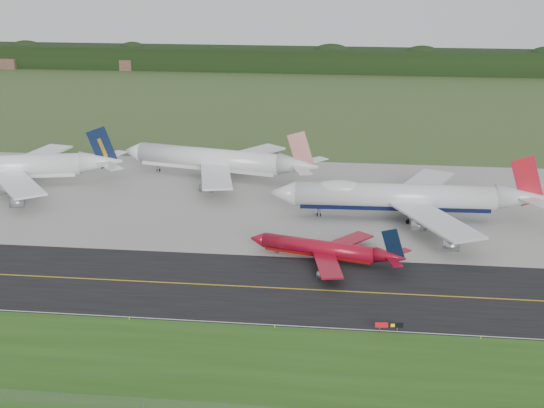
{
  "coord_description": "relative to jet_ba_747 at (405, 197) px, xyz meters",
  "views": [
    {
      "loc": [
        11.44,
        -140.05,
        64.18
      ],
      "look_at": [
        -7.11,
        22.0,
        8.71
      ],
      "focal_mm": 50.0,
      "sensor_mm": 36.0,
      "label": 1
    }
  ],
  "objects": [
    {
      "name": "taxiway",
      "position": [
        -23.8,
        -43.52,
        -5.82
      ],
      "size": [
        400.0,
        32.0,
        0.02
      ],
      "primitive_type": "cube",
      "color": "black",
      "rests_on": "ground"
    },
    {
      "name": "jet_navy_gold",
      "position": [
        -109.29,
        15.76,
        -0.4
      ],
      "size": [
        63.49,
        54.34,
        16.52
      ],
      "color": "white",
      "rests_on": "ground"
    },
    {
      "name": "jet_red_737",
      "position": [
        -17.79,
        -28.54,
        -3.23
      ],
      "size": [
        34.42,
        27.51,
        9.4
      ],
      "color": "maroon",
      "rests_on": "ground"
    },
    {
      "name": "grass_verge",
      "position": [
        -23.8,
        -74.52,
        -5.82
      ],
      "size": [
        400.0,
        30.0,
        0.01
      ],
      "primitive_type": "cube",
      "color": "#254C16",
      "rests_on": "ground"
    },
    {
      "name": "horizon_treeline",
      "position": [
        -23.8,
        234.24,
        -0.35
      ],
      "size": [
        700.0,
        25.0,
        12.0
      ],
      "color": "black",
      "rests_on": "ground"
    },
    {
      "name": "taxiway_edge_line",
      "position": [
        -23.8,
        -59.02,
        -5.8
      ],
      "size": [
        400.0,
        0.25,
        0.0
      ],
      "primitive_type": "cube",
      "color": "silver",
      "rests_on": "taxiway"
    },
    {
      "name": "jet_ba_747",
      "position": [
        0.0,
        0.0,
        0.0
      ],
      "size": [
        68.01,
        56.39,
        17.12
      ],
      "color": "silver",
      "rests_on": "ground"
    },
    {
      "name": "taxiway_centreline",
      "position": [
        -23.8,
        -43.52,
        -5.8
      ],
      "size": [
        400.0,
        0.4,
        0.0
      ],
      "primitive_type": "cube",
      "color": "gold",
      "rests_on": "taxiway"
    },
    {
      "name": "ground",
      "position": [
        -23.8,
        -39.52,
        -5.83
      ],
      "size": [
        600.0,
        600.0,
        0.0
      ],
      "primitive_type": "plane",
      "color": "#375427",
      "rests_on": "ground"
    },
    {
      "name": "apron",
      "position": [
        -23.8,
        11.48,
        -5.82
      ],
      "size": [
        400.0,
        78.0,
        0.01
      ],
      "primitive_type": "cube",
      "color": "gray",
      "rests_on": "ground"
    },
    {
      "name": "taxiway_sign",
      "position": [
        -5.44,
        -58.95,
        -4.67
      ],
      "size": [
        4.91,
        0.69,
        1.64
      ],
      "color": "slate",
      "rests_on": "ground"
    },
    {
      "name": "edge_marker_right",
      "position": [
        10.27,
        -60.02,
        -5.58
      ],
      "size": [
        0.16,
        0.16,
        0.5
      ],
      "primitive_type": "cylinder",
      "color": "yellow",
      "rests_on": "ground"
    },
    {
      "name": "edge_marker_center",
      "position": [
        -25.57,
        -60.02,
        -5.58
      ],
      "size": [
        0.16,
        0.16,
        0.5
      ],
      "primitive_type": "cylinder",
      "color": "yellow",
      "rests_on": "ground"
    },
    {
      "name": "jet_star_tail",
      "position": [
        -51.89,
        29.72,
        -0.48
      ],
      "size": [
        60.43,
        49.72,
        16.05
      ],
      "color": "white",
      "rests_on": "ground"
    },
    {
      "name": "edge_marker_left",
      "position": [
        -52.17,
        -60.02,
        -5.58
      ],
      "size": [
        0.16,
        0.16,
        0.5
      ],
      "primitive_type": "cylinder",
      "color": "yellow",
      "rests_on": "ground"
    }
  ]
}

